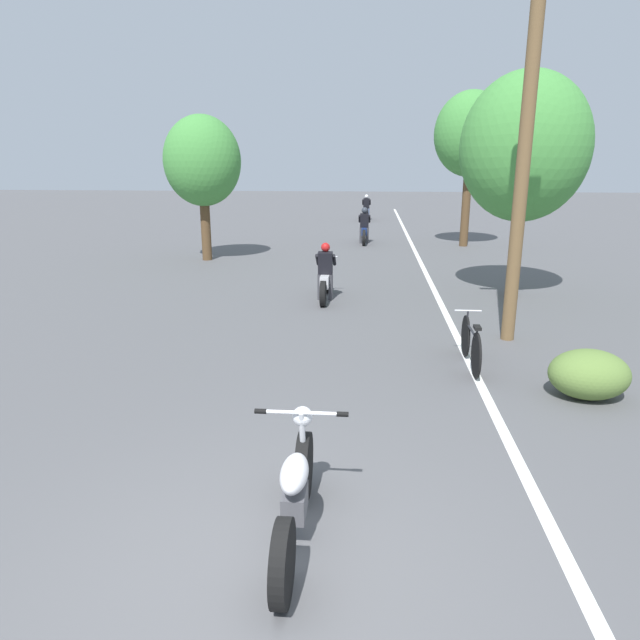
{
  "coord_description": "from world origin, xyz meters",
  "views": [
    {
      "loc": [
        0.77,
        -3.83,
        3.22
      ],
      "look_at": [
        0.05,
        4.45,
        0.9
      ],
      "focal_mm": 32.0,
      "sensor_mm": 36.0,
      "label": 1
    }
  ],
  "objects": [
    {
      "name": "utility_pole",
      "position": [
        3.39,
        6.64,
        3.49
      ],
      "size": [
        1.1,
        0.24,
        6.8
      ],
      "color": "brown",
      "rests_on": "ground"
    },
    {
      "name": "motorcycle_rider_mid",
      "position": [
        0.57,
        19.35,
        0.55
      ],
      "size": [
        0.5,
        2.02,
        1.44
      ],
      "color": "black",
      "rests_on": "ground"
    },
    {
      "name": "motorcycle_rider_far",
      "position": [
        0.57,
        28.67,
        0.53
      ],
      "size": [
        0.5,
        2.13,
        1.42
      ],
      "color": "black",
      "rests_on": "ground"
    },
    {
      "name": "motorcycle_foreground",
      "position": [
        0.18,
        0.49,
        0.44
      ],
      "size": [
        0.87,
        2.08,
        1.0
      ],
      "color": "black",
      "rests_on": "ground"
    },
    {
      "name": "lane_stripe_edge",
      "position": [
        2.48,
        12.45,
        0.0
      ],
      "size": [
        0.14,
        48.0,
        0.01
      ],
      "primitive_type": "cube",
      "color": "white",
      "rests_on": "ground"
    },
    {
      "name": "roadside_tree_right_far",
      "position": [
        4.46,
        18.9,
        4.15
      ],
      "size": [
        2.71,
        2.44,
        5.75
      ],
      "color": "#513A23",
      "rests_on": "ground"
    },
    {
      "name": "roadside_bush",
      "position": [
        3.87,
        3.93,
        0.35
      ],
      "size": [
        1.1,
        0.88,
        0.7
      ],
      "color": "#5B7A38",
      "rests_on": "ground"
    },
    {
      "name": "roadside_tree_right_near",
      "position": [
        4.32,
        10.33,
        3.51
      ],
      "size": [
        2.97,
        2.68,
        5.24
      ],
      "color": "#513A23",
      "rests_on": "ground"
    },
    {
      "name": "ground_plane",
      "position": [
        0.0,
        0.0,
        0.0
      ],
      "size": [
        120.0,
        120.0,
        0.0
      ],
      "primitive_type": "plane",
      "color": "#515154"
    },
    {
      "name": "bicycle_parked",
      "position": [
        2.44,
        5.09,
        0.38
      ],
      "size": [
        0.44,
        1.72,
        0.82
      ],
      "color": "black",
      "rests_on": "ground"
    },
    {
      "name": "motorcycle_rider_lead",
      "position": [
        -0.25,
        9.52,
        0.52
      ],
      "size": [
        0.5,
        1.99,
        1.37
      ],
      "color": "black",
      "rests_on": "ground"
    },
    {
      "name": "roadside_tree_left",
      "position": [
        -4.66,
        14.86,
        3.19
      ],
      "size": [
        2.5,
        2.25,
        4.66
      ],
      "color": "#513A23",
      "rests_on": "ground"
    }
  ]
}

